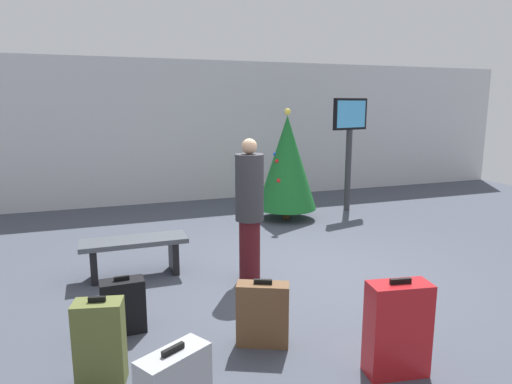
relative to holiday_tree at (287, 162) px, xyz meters
name	(u,v)px	position (x,y,z in m)	size (l,w,h in m)	color
ground_plane	(301,275)	(-0.97, -2.67, -1.06)	(16.00, 16.00, 0.00)	#424754
back_wall	(205,131)	(-0.97, 2.31, 0.46)	(16.00, 0.20, 3.04)	silver
holiday_tree	(287,162)	(0.00, 0.00, 0.00)	(1.10, 1.10, 2.04)	#4C3319
flight_info_kiosk	(350,134)	(1.44, 0.23, 0.48)	(0.82, 0.27, 2.22)	#333338
waiting_bench	(134,249)	(-2.94, -1.99, -0.71)	(1.29, 0.44, 0.48)	#4C5159
traveller_0	(250,207)	(-1.63, -2.58, -0.15)	(0.45, 0.45, 1.72)	#4C1419
suitcase_0	(397,329)	(-1.19, -4.85, -0.68)	(0.52, 0.31, 0.80)	#B2191E
suitcase_2	(263,314)	(-2.03, -4.08, -0.77)	(0.49, 0.36, 0.61)	brown
suitcase_3	(100,343)	(-3.39, -4.19, -0.73)	(0.40, 0.29, 0.71)	#59602D
suitcase_4	(123,306)	(-3.17, -3.42, -0.80)	(0.40, 0.22, 0.55)	black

